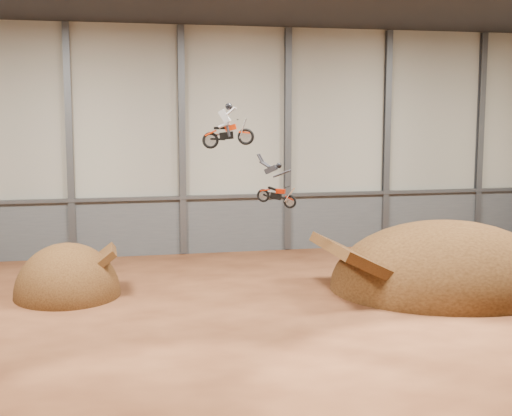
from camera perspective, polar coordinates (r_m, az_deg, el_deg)
The scene contains 13 objects.
floor at distance 31.18m, azimuth 3.54°, elevation -8.67°, with size 40.00×40.00×0.00m, color #4B2514.
back_wall at distance 44.57m, azimuth -1.69°, elevation 5.39°, with size 40.00×0.10×14.00m, color #A5A192.
lower_band_back at distance 44.99m, azimuth -1.64°, elevation -1.31°, with size 39.80×0.18×3.50m, color #4E5256.
steel_rail at distance 44.59m, azimuth -1.61°, elevation 0.95°, with size 39.80×0.35×0.20m, color #47494F.
steel_column_1 at distance 43.63m, azimuth -14.70°, elevation 5.10°, with size 0.40×0.36×13.90m, color #47494F.
steel_column_2 at distance 43.88m, azimuth -5.94°, elevation 5.32°, with size 0.40×0.36×13.90m, color #47494F.
steel_column_3 at distance 45.11m, azimuth 2.54°, elevation 5.42°, with size 0.40×0.36×13.90m, color #47494F.
steel_column_4 at distance 47.27m, azimuth 10.41°, elevation 5.40°, with size 0.40×0.36×13.90m, color #47494F.
steel_column_5 at distance 50.22m, azimuth 17.48°, elevation 5.30°, with size 0.40×0.36×13.90m, color #47494F.
takeoff_ramp at distance 35.84m, azimuth -14.83°, elevation -6.75°, with size 5.06×5.84×5.06m, color #361E0D.
landing_ramp at distance 37.30m, azimuth 14.92°, elevation -6.18°, with size 11.75×10.40×6.78m, color #361E0D.
fmx_rider_a at distance 32.54m, azimuth -2.18°, elevation 6.80°, with size 2.36×0.90×2.13m, color red, non-canonical shape.
fmx_rider_b at distance 32.90m, azimuth 1.56°, elevation 2.14°, with size 2.56×0.73×2.19m, color #A81C03, non-canonical shape.
Camera 1 is at (-8.26, -28.76, 8.76)m, focal length 50.00 mm.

